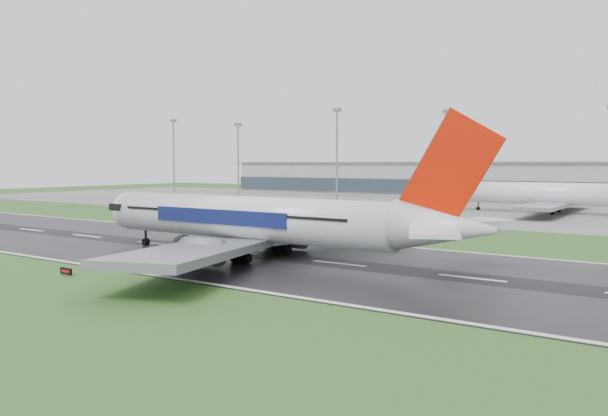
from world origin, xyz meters
The scene contains 11 objects.
ground centered at (0.00, 0.00, 0.00)m, with size 520.00×520.00×0.00m, color #2B521E.
runway centered at (0.00, 0.00, 0.05)m, with size 400.00×45.00×0.10m, color black.
apron centered at (0.00, 125.00, 0.04)m, with size 400.00×130.00×0.08m, color slate.
terminal centered at (0.00, 185.00, 7.50)m, with size 240.00×36.00×15.00m, color gray.
main_airliner centered at (28.54, -2.41, 10.49)m, with size 70.39×67.04×20.78m, color silver, non-canonical shape.
parked_airliner centered at (46.56, 112.73, 9.46)m, with size 63.99×59.57×18.75m, color silver, non-canonical shape.
runway_sign centered at (14.62, -28.20, 0.52)m, with size 2.30×0.26×1.04m, color black, non-canonical shape.
floodmast_0 centered at (-100.07, 100.00, 15.99)m, with size 0.64×0.64×31.99m, color gray.
floodmast_1 centered at (-65.06, 100.00, 14.53)m, with size 0.64×0.64×29.07m, color gray.
floodmast_2 centered at (-20.97, 100.00, 16.22)m, with size 0.64×0.64×32.44m, color gray.
floodmast_3 centered at (18.15, 100.00, 15.02)m, with size 0.64×0.64×30.03m, color gray.
Camera 1 is at (85.14, -75.37, 14.86)m, focal length 35.40 mm.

